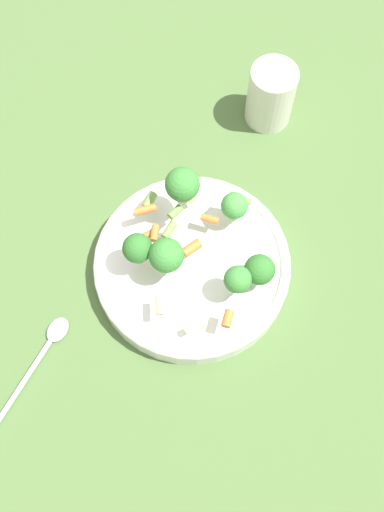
% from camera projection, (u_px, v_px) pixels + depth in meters
% --- Properties ---
extents(ground_plane, '(3.00, 3.00, 0.00)m').
position_uv_depth(ground_plane, '(192.00, 271.00, 0.84)').
color(ground_plane, '#4C6B38').
extents(bowl, '(0.27, 0.27, 0.04)m').
position_uv_depth(bowl, '(192.00, 265.00, 0.82)').
color(bowl, white).
rests_on(bowl, ground_plane).
extents(pasta_salad, '(0.20, 0.21, 0.09)m').
position_uv_depth(pasta_salad, '(196.00, 237.00, 0.77)').
color(pasta_salad, '#8CB766').
rests_on(pasta_salad, bowl).
extents(cup, '(0.07, 0.07, 0.10)m').
position_uv_depth(cup, '(271.00, 94.00, 0.89)').
color(cup, silver).
rests_on(cup, ground_plane).
extents(spoon, '(0.12, 0.18, 0.01)m').
position_uv_depth(spoon, '(38.00, 360.00, 0.78)').
color(spoon, silver).
rests_on(spoon, ground_plane).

